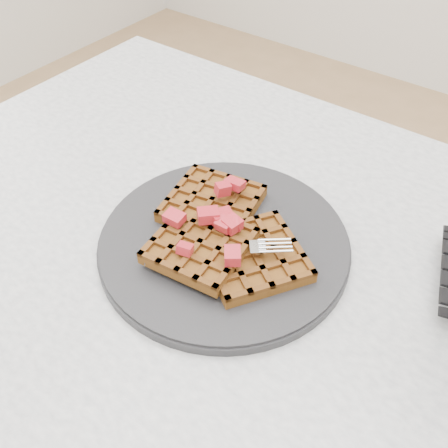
% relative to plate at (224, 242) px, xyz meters
% --- Properties ---
extents(table, '(1.20, 0.80, 0.75)m').
position_rel_plate_xyz_m(table, '(0.08, -0.01, -0.12)').
color(table, silver).
rests_on(table, ground).
extents(plate, '(0.31, 0.31, 0.02)m').
position_rel_plate_xyz_m(plate, '(0.00, 0.00, 0.00)').
color(plate, black).
rests_on(plate, table).
extents(waffles, '(0.24, 0.20, 0.03)m').
position_rel_plate_xyz_m(waffles, '(0.00, -0.00, 0.02)').
color(waffles, brown).
rests_on(waffles, plate).
extents(strawberry_pile, '(0.15, 0.15, 0.02)m').
position_rel_plate_xyz_m(strawberry_pile, '(-0.00, 0.00, 0.05)').
color(strawberry_pile, maroon).
rests_on(strawberry_pile, waffles).
extents(fork, '(0.15, 0.13, 0.02)m').
position_rel_plate_xyz_m(fork, '(0.03, -0.03, 0.02)').
color(fork, silver).
rests_on(fork, plate).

